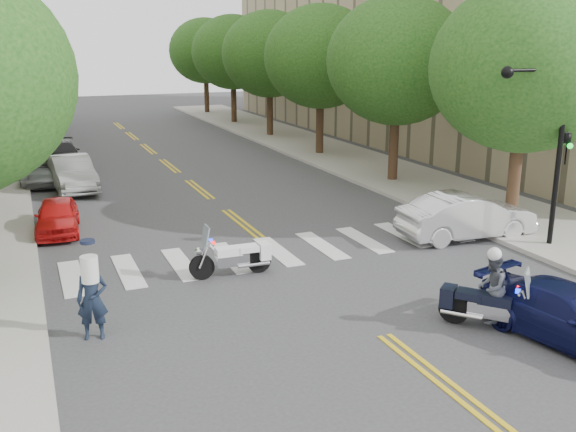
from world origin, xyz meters
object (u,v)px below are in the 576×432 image
motorcycle_police (488,293)px  officer_standing (92,299)px  motorcycle_parked (238,257)px  sedan_blue (572,316)px  convertible (467,216)px

motorcycle_police → officer_standing: size_ratio=1.08×
motorcycle_parked → sedan_blue: 8.73m
motorcycle_police → officer_standing: 8.90m
convertible → sedan_blue: convertible is taller
convertible → sedan_blue: size_ratio=1.08×
sedan_blue → convertible: bearing=56.7°
officer_standing → convertible: size_ratio=0.40×
officer_standing → convertible: 12.75m
convertible → officer_standing: bearing=107.6°
officer_standing → convertible: officer_standing is taller
officer_standing → sedan_blue: officer_standing is taller
motorcycle_police → officer_standing: bearing=-60.0°
motorcycle_parked → sedan_blue: (5.40, -6.86, 0.09)m
officer_standing → motorcycle_police: bearing=-7.5°
motorcycle_parked → convertible: size_ratio=0.51×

